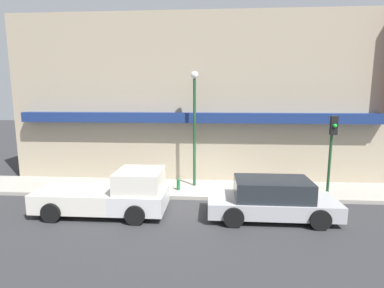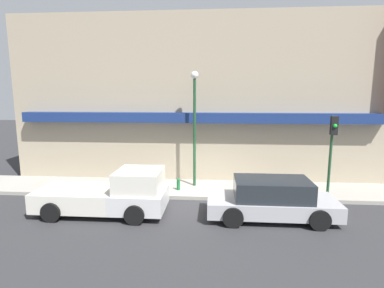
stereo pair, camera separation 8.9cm
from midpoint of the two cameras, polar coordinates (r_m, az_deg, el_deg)
ground_plane at (r=13.62m, az=0.38°, el=-10.64°), size 80.00×80.00×0.00m
sidewalk at (r=14.87m, az=0.75°, el=-8.55°), size 36.00×2.71×0.17m
building at (r=16.98m, az=1.46°, el=8.45°), size 19.80×3.80×8.79m
pickup_truck at (r=12.38m, az=-14.98°, el=-9.20°), size 5.07×2.21×1.78m
parked_car at (r=11.93m, az=15.10°, el=-10.12°), size 4.82×2.11×1.52m
fire_hydrant at (r=14.39m, az=-2.43°, el=-7.65°), size 0.16×0.16×0.57m
street_lamp at (r=14.51m, az=0.67°, el=5.42°), size 0.36×0.36×5.60m
traffic_light at (r=14.30m, az=25.30°, el=0.36°), size 0.28×0.42×3.60m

